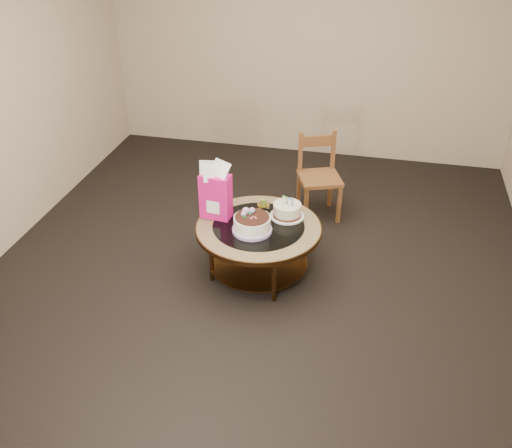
% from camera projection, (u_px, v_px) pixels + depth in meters
% --- Properties ---
extents(ground, '(5.00, 5.00, 0.00)m').
position_uv_depth(ground, '(258.00, 271.00, 4.81)').
color(ground, black).
rests_on(ground, ground).
extents(room_walls, '(4.52, 5.02, 2.61)m').
position_uv_depth(room_walls, '(259.00, 94.00, 3.99)').
color(room_walls, tan).
rests_on(room_walls, ground).
extents(coffee_table, '(1.02, 1.02, 0.46)m').
position_uv_depth(coffee_table, '(259.00, 234.00, 4.61)').
color(coffee_table, '#503316').
rests_on(coffee_table, ground).
extents(decorated_cake, '(0.32, 0.32, 0.18)m').
position_uv_depth(decorated_cake, '(252.00, 224.00, 4.46)').
color(decorated_cake, '#AE8BC5').
rests_on(decorated_cake, coffee_table).
extents(cream_cake, '(0.28, 0.28, 0.18)m').
position_uv_depth(cream_cake, '(287.00, 211.00, 4.65)').
color(cream_cake, silver).
rests_on(cream_cake, coffee_table).
extents(gift_bag, '(0.25, 0.20, 0.49)m').
position_uv_depth(gift_bag, '(215.00, 191.00, 4.56)').
color(gift_bag, '#EB1690').
rests_on(gift_bag, coffee_table).
extents(pillar_candle, '(0.11, 0.11, 0.08)m').
position_uv_depth(pillar_candle, '(263.00, 204.00, 4.81)').
color(pillar_candle, '#D1BB56').
rests_on(pillar_candle, coffee_table).
extents(dining_chair, '(0.49, 0.49, 0.81)m').
position_uv_depth(dining_chair, '(319.00, 176.00, 5.41)').
color(dining_chair, brown).
rests_on(dining_chair, ground).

